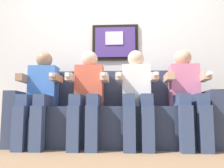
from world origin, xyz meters
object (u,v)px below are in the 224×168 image
Objects in this scene: person_leftmost at (40,93)px; person_left_center at (88,93)px; couch at (113,119)px; person_right_center at (137,92)px; person_rightmost at (187,92)px.

person_leftmost is 0.55m from person_left_center.
person_right_center is at bearing -31.71° from couch.
person_leftmost is at bearing 179.95° from person_left_center.
person_rightmost reaches higher than couch.
person_left_center is at bearing -148.31° from couch.
person_leftmost reaches higher than couch.
person_right_center is 1.00× the size of person_rightmost.
person_left_center is (-0.27, -0.17, 0.29)m from couch.
couch is at bearing 31.69° from person_left_center.
person_right_center is 0.55m from person_rightmost.
person_left_center and person_right_center have the same top height.
person_rightmost is at bearing -11.59° from couch.
person_right_center is (0.55, 0.00, 0.00)m from person_left_center.
couch is 0.44m from person_left_center.
couch is at bearing 148.29° from person_right_center.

